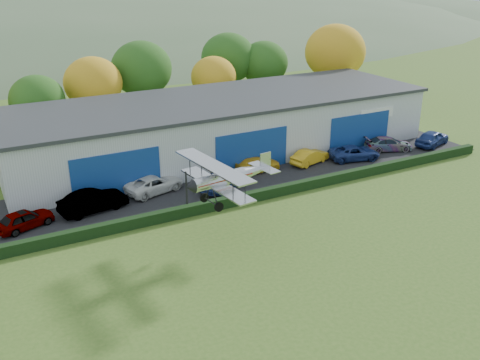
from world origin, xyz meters
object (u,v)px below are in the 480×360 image
car_1 (93,201)px  biplane (226,176)px  car_3 (225,179)px  car_5 (310,157)px  car_0 (24,219)px  car_6 (354,153)px  hangar (221,125)px  car_7 (388,144)px  car_8 (432,138)px  car_4 (258,164)px  car_2 (155,184)px

car_1 → biplane: biplane is taller
car_3 → car_5: size_ratio=1.24×
car_0 → car_6: car_0 is taller
hangar → car_0: 21.06m
car_3 → car_6: (13.65, 0.35, -0.07)m
car_7 → car_8: car_8 is taller
car_3 → car_4: 4.57m
car_1 → car_5: size_ratio=1.23×
car_6 → car_5: bearing=89.7°
car_8 → car_1: bearing=71.2°
car_5 → car_8: (13.84, -1.46, 0.11)m
car_2 → car_5: 14.67m
car_1 → car_6: bearing=-100.5°
car_4 → car_1: bearing=93.9°
car_4 → car_6: (9.48, -1.52, -0.03)m
car_0 → car_1: car_1 is taller
biplane → car_8: bearing=8.7°
car_1 → car_5: (19.87, 0.84, -0.15)m
car_4 → car_8: 19.17m
hangar → car_2: hangar is taller
car_5 → car_8: 13.92m
car_0 → car_3: bearing=-110.4°
car_0 → car_3: (15.31, -0.13, 0.05)m
car_5 → car_3: bearing=82.8°
hangar → car_7: 16.38m
car_0 → car_5: 24.74m
car_8 → car_7: bearing=62.1°
hangar → car_3: (-3.93, -8.49, -1.88)m
car_3 → car_2: bearing=45.7°
car_1 → biplane: size_ratio=0.66×
car_2 → car_7: (23.56, -1.04, -0.00)m
car_0 → car_3: 15.31m
car_8 → biplane: size_ratio=0.60×
car_3 → car_4: (4.17, 1.87, -0.04)m
car_1 → car_2: car_1 is taller
car_1 → biplane: 11.12m
car_8 → biplane: biplane is taller
car_0 → car_5: size_ratio=0.99×
biplane → car_6: bearing=17.5°
biplane → car_4: bearing=43.5°
car_6 → car_8: bearing=-78.2°
car_1 → car_4: 14.69m
car_7 → car_6: bearing=117.2°
car_0 → car_3: car_3 is taller
car_7 → car_8: size_ratio=1.02×
car_1 → car_5: car_1 is taller
car_1 → car_7: car_1 is taller
car_3 → car_7: bearing=-111.8°
car_3 → biplane: 8.95m
car_7 → car_8: (4.95, -0.89, 0.10)m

